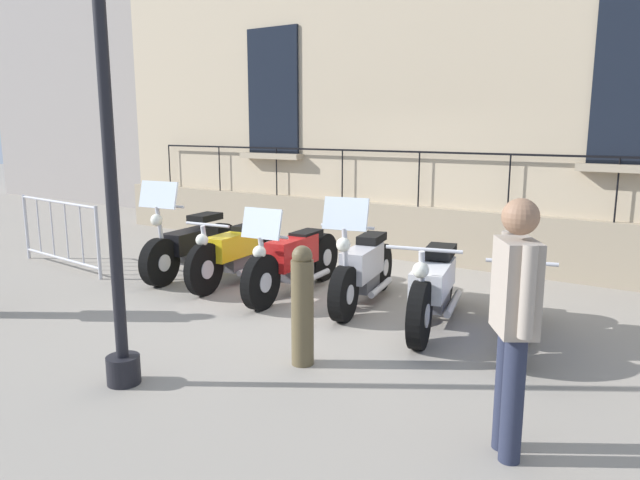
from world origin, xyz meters
TOP-DOWN VIEW (x-y plane):
  - ground_plane at (0.00, 0.00)m, footprint 60.00×60.00m
  - building_facade at (-2.74, -0.00)m, footprint 0.82×13.38m
  - motorcycle_black at (0.28, -2.35)m, footprint 2.07×0.74m
  - motorcycle_yellow at (0.25, -1.53)m, footprint 2.11×0.67m
  - motorcycle_red at (0.27, -0.54)m, footprint 2.22×0.63m
  - motorcycle_silver at (0.19, 0.44)m, footprint 1.99×0.68m
  - motorcycle_white at (0.39, 1.43)m, footprint 2.17×0.83m
  - motorcycle_blue at (0.43, 2.35)m, footprint 1.96×0.78m
  - crowd_barrier at (1.09, -4.33)m, footprint 0.25×2.18m
  - bollard at (2.09, 0.88)m, footprint 0.20×0.20m
  - pedestrian_standing at (2.58, 2.88)m, footprint 0.46×0.38m
  - distant_building at (-6.40, -11.08)m, footprint 4.87×7.95m

SIDE VIEW (x-z plane):
  - ground_plane at x=0.00m, z-range 0.00..0.00m
  - motorcycle_blue at x=0.43m, z-range -0.08..0.89m
  - motorcycle_white at x=0.39m, z-range -0.07..0.91m
  - motorcycle_silver at x=0.19m, z-range -0.26..1.12m
  - motorcycle_black at x=0.28m, z-range -0.28..1.14m
  - motorcycle_yellow at x=0.25m, z-range -0.03..0.90m
  - motorcycle_red at x=0.27m, z-range -0.16..1.04m
  - bollard at x=2.09m, z-range 0.00..1.11m
  - crowd_barrier at x=1.09m, z-range 0.04..1.09m
  - pedestrian_standing at x=2.58m, z-range 0.11..1.82m
  - distant_building at x=-6.40m, z-range 0.00..7.61m
  - building_facade at x=-2.74m, z-range -0.14..8.22m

